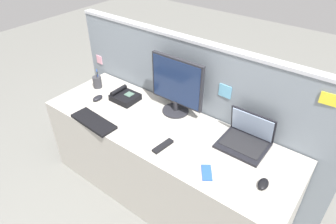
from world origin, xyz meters
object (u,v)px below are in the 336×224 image
(computer_mouse_right_hand, at_px, (98,98))
(cell_phone_blue_case, at_px, (207,173))
(laptop, at_px, (246,138))
(computer_mouse_left_hand, at_px, (263,184))
(tv_remote, at_px, (163,146))
(desktop_monitor, at_px, (177,85))
(desk_phone, at_px, (125,97))
(keyboard_main, at_px, (94,122))
(pen_cup, at_px, (97,82))

(computer_mouse_right_hand, relative_size, cell_phone_blue_case, 0.76)
(laptop, distance_m, computer_mouse_right_hand, 1.27)
(computer_mouse_left_hand, distance_m, tv_remote, 0.69)
(desktop_monitor, xyz_separation_m, laptop, (0.62, -0.02, -0.19))
(tv_remote, bearing_deg, desk_phone, 162.87)
(computer_mouse_right_hand, distance_m, tv_remote, 0.83)
(computer_mouse_left_hand, height_order, tv_remote, computer_mouse_left_hand)
(keyboard_main, distance_m, computer_mouse_left_hand, 1.29)
(computer_mouse_left_hand, bearing_deg, cell_phone_blue_case, -164.36)
(desk_phone, xyz_separation_m, cell_phone_blue_case, (1.00, -0.30, -0.03))
(computer_mouse_right_hand, distance_m, cell_phone_blue_case, 1.19)
(tv_remote, bearing_deg, computer_mouse_left_hand, 14.23)
(laptop, height_order, keyboard_main, laptop)
(pen_cup, xyz_separation_m, tv_remote, (0.97, -0.28, -0.04))
(desktop_monitor, height_order, computer_mouse_right_hand, desktop_monitor)
(pen_cup, height_order, cell_phone_blue_case, pen_cup)
(desk_phone, height_order, cell_phone_blue_case, desk_phone)
(desktop_monitor, relative_size, laptop, 1.43)
(pen_cup, bearing_deg, cell_phone_blue_case, -12.70)
(computer_mouse_left_hand, xyz_separation_m, pen_cup, (-1.66, 0.19, 0.04))
(desk_phone, bearing_deg, computer_mouse_right_hand, -142.70)
(computer_mouse_right_hand, bearing_deg, tv_remote, -12.87)
(laptop, xyz_separation_m, keyboard_main, (-1.03, -0.49, -0.04))
(keyboard_main, xyz_separation_m, pen_cup, (-0.38, 0.38, 0.04))
(desk_phone, height_order, tv_remote, desk_phone)
(desktop_monitor, relative_size, computer_mouse_left_hand, 4.61)
(keyboard_main, height_order, computer_mouse_right_hand, computer_mouse_right_hand)
(computer_mouse_left_hand, xyz_separation_m, tv_remote, (-0.68, -0.09, -0.01))
(computer_mouse_right_hand, xyz_separation_m, cell_phone_blue_case, (1.18, -0.16, -0.01))
(computer_mouse_right_hand, relative_size, pen_cup, 0.57)
(keyboard_main, bearing_deg, laptop, 29.23)
(computer_mouse_right_hand, bearing_deg, keyboard_main, -50.61)
(computer_mouse_left_hand, bearing_deg, pen_cup, 169.16)
(cell_phone_blue_case, bearing_deg, tv_remote, 140.69)
(desktop_monitor, relative_size, keyboard_main, 1.18)
(computer_mouse_left_hand, height_order, cell_phone_blue_case, computer_mouse_left_hand)
(pen_cup, bearing_deg, computer_mouse_left_hand, -6.38)
(laptop, distance_m, desk_phone, 1.07)
(desktop_monitor, bearing_deg, computer_mouse_left_hand, -19.84)
(computer_mouse_left_hand, bearing_deg, tv_remote, -176.74)
(desktop_monitor, bearing_deg, desk_phone, -163.78)
(desk_phone, xyz_separation_m, computer_mouse_left_hand, (1.31, -0.18, -0.01))
(pen_cup, relative_size, tv_remote, 1.03)
(keyboard_main, bearing_deg, pen_cup, 138.68)
(computer_mouse_right_hand, xyz_separation_m, computer_mouse_left_hand, (1.50, -0.04, 0.00))
(pen_cup, distance_m, cell_phone_blue_case, 1.37)
(keyboard_main, bearing_deg, computer_mouse_right_hand, 136.73)
(tv_remote, bearing_deg, desktop_monitor, 120.84)
(desktop_monitor, height_order, laptop, desktop_monitor)
(keyboard_main, relative_size, computer_mouse_left_hand, 3.90)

